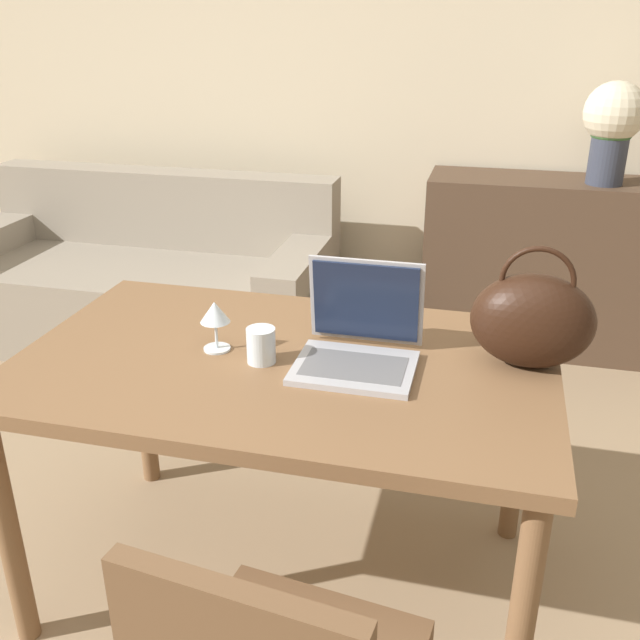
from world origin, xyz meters
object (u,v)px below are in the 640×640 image
Objects in this scene: couch at (146,284)px; handbag at (532,320)px; laptop at (360,336)px; wine_glass at (215,315)px; flower_vase at (613,124)px; drinking_glass at (261,345)px.

couch is 2.41m from handbag.
couch is at bearing 133.25° from laptop.
flower_vase is (1.16, 1.85, 0.28)m from wine_glass.
laptop is 3.26× the size of drinking_glass.
handbag is at bearing 9.82° from laptop.
laptop is 0.95× the size of handbag.
wine_glass is at bearing 164.15° from drinking_glass.
handbag is (0.67, 0.15, 0.08)m from drinking_glass.
handbag reaches higher than wine_glass.
handbag is at bearing -101.49° from flower_vase.
couch is at bearing 126.57° from drinking_glass.
laptop is 0.26m from drinking_glass.
handbag is at bearing 12.43° from drinking_glass.
handbag is (0.43, 0.07, 0.06)m from laptop.
drinking_glass is 0.15m from wine_glass.
flower_vase is (0.78, 1.82, 0.31)m from laptop.
wine_glass is 0.43× the size of handbag.
laptop is at bearing 5.13° from wine_glass.
drinking_glass is at bearing -53.43° from couch.
wine_glass is at bearing -174.87° from laptop.
couch is at bearing 123.84° from wine_glass.
flower_vase is at bearing 61.57° from drinking_glass.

